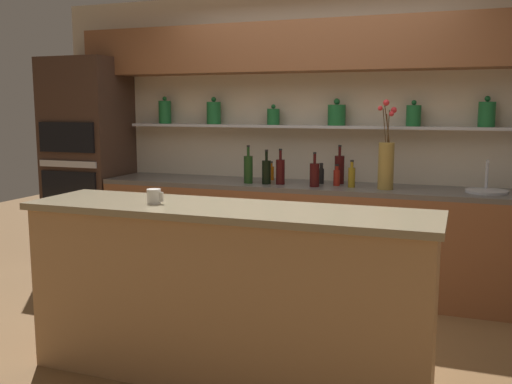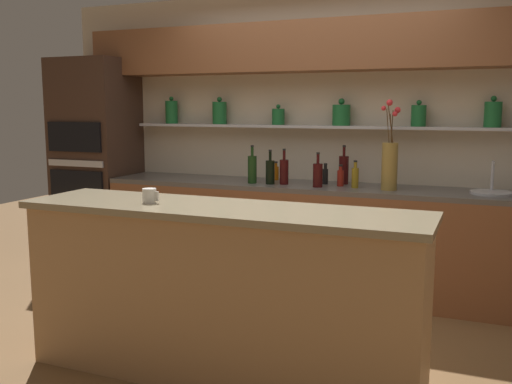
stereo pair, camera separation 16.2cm
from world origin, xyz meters
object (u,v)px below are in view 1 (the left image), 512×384
object	(u,v)px
bottle_wine_3	(280,171)
bottle_wine_6	(248,169)
bottle_sauce_4	(271,172)
bottle_wine_5	(266,172)
flower_vase	(386,162)
bottle_wine_1	(339,169)
sink_fixture	(486,190)
bottle_sauce_0	(337,177)
bottle_sauce_7	(321,175)
oven_tower	(89,164)
bottle_wine_2	(314,174)
coffee_mug	(154,196)
bottle_oil_8	(352,176)

from	to	relation	value
bottle_wine_3	bottle_wine_6	distance (m)	0.28
bottle_sauce_4	bottle_wine_5	world-z (taller)	bottle_wine_5
flower_vase	bottle_wine_3	bearing A→B (deg)	179.91
bottle_wine_1	bottle_wine_6	xyz separation A→B (m)	(-0.75, -0.25, -0.00)
sink_fixture	bottle_sauce_0	distance (m)	1.18
bottle_sauce_4	bottle_wine_6	size ratio (longest dim) A/B	0.51
sink_fixture	bottle_wine_6	size ratio (longest dim) A/B	0.96
bottle_sauce_4	bottle_wine_6	world-z (taller)	bottle_wine_6
bottle_sauce_0	bottle_sauce_4	bearing A→B (deg)	165.12
bottle_wine_3	bottle_sauce_7	distance (m)	0.36
oven_tower	bottle_wine_2	size ratio (longest dim) A/B	7.07
sink_fixture	coffee_mug	size ratio (longest dim) A/B	3.12
bottle_wine_3	bottle_oil_8	world-z (taller)	bottle_wine_3
bottle_oil_8	coffee_mug	world-z (taller)	bottle_oil_8
bottle_wine_1	bottle_wine_2	bearing A→B (deg)	-119.80
coffee_mug	bottle_sauce_4	bearing A→B (deg)	88.78
bottle_sauce_0	coffee_mug	distance (m)	1.97
sink_fixture	bottle_oil_8	world-z (taller)	sink_fixture
bottle_wine_1	bottle_wine_2	size ratio (longest dim) A/B	1.16
sink_fixture	bottle_wine_6	bearing A→B (deg)	-176.60
bottle_wine_3	bottle_wine_6	world-z (taller)	bottle_wine_6
bottle_wine_5	oven_tower	bearing A→B (deg)	177.05
bottle_wine_5	bottle_sauce_7	distance (m)	0.48
flower_vase	bottle_sauce_7	world-z (taller)	flower_vase
flower_vase	sink_fixture	xyz separation A→B (m)	(0.76, 0.08, -0.20)
oven_tower	bottle_oil_8	distance (m)	2.63
sink_fixture	coffee_mug	world-z (taller)	sink_fixture
bottle_wine_2	bottle_wine_5	distance (m)	0.43
bottle_sauce_4	coffee_mug	world-z (taller)	coffee_mug
bottle_wine_3	bottle_sauce_4	distance (m)	0.30
bottle_sauce_4	bottle_sauce_7	world-z (taller)	bottle_sauce_7
flower_vase	bottle_sauce_4	bearing A→B (deg)	166.84
oven_tower	bottle_oil_8	bearing A→B (deg)	-1.19
bottle_sauce_0	bottle_wine_5	xyz separation A→B (m)	(-0.59, -0.10, 0.03)
bottle_wine_3	bottle_oil_8	distance (m)	0.61
sink_fixture	coffee_mug	xyz separation A→B (m)	(-1.87, -1.86, 0.12)
bottle_wine_2	bottle_sauce_7	xyz separation A→B (m)	(0.01, 0.20, -0.03)
bottle_wine_6	coffee_mug	xyz separation A→B (m)	(0.07, -1.74, 0.02)
oven_tower	coffee_mug	world-z (taller)	oven_tower
bottle_sauce_7	bottle_sauce_4	bearing A→B (deg)	168.84
flower_vase	bottle_wine_3	distance (m)	0.90
bottle_sauce_4	bottle_wine_1	bearing A→B (deg)	-2.89
bottle_oil_8	coffee_mug	size ratio (longest dim) A/B	2.23
bottle_wine_3	bottle_wine_5	world-z (taller)	bottle_wine_3
bottle_sauce_0	bottle_wine_3	xyz separation A→B (m)	(-0.48, -0.08, 0.04)
sink_fixture	bottle_wine_5	distance (m)	1.78
flower_vase	oven_tower	bearing A→B (deg)	178.59
bottle_wine_6	bottle_wine_1	bearing A→B (deg)	18.20
bottle_sauce_7	coffee_mug	distance (m)	2.00
oven_tower	bottle_wine_2	bearing A→B (deg)	-3.05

